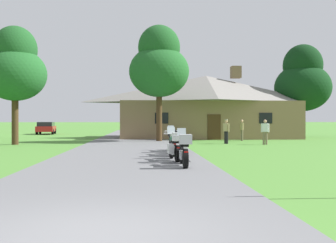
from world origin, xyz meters
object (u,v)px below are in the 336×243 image
at_px(bystander_tan_shirt_near_lodge, 242,129).
at_px(bystander_tan_shirt_beside_signpost, 226,130).
at_px(bystander_white_shirt_by_tree, 265,131).
at_px(tree_left_near, 15,67).
at_px(motorcycle_black_nearest_to_camera, 184,150).
at_px(tree_by_lodge_front, 159,65).
at_px(motorcycle_black_third_in_row, 173,143).
at_px(parked_red_suv_far_left, 46,127).
at_px(motorcycle_green_second_in_row, 175,147).
at_px(tree_right_of_lodge, 303,81).
at_px(motorcycle_white_farthest_in_row, 171,140).

height_order(bystander_tan_shirt_near_lodge, bystander_tan_shirt_beside_signpost, bystander_tan_shirt_beside_signpost).
height_order(bystander_tan_shirt_near_lodge, bystander_white_shirt_by_tree, same).
distance_m(bystander_tan_shirt_near_lodge, tree_left_near, 17.38).
bearing_deg(bystander_tan_shirt_near_lodge, motorcycle_black_nearest_to_camera, 160.81).
bearing_deg(tree_by_lodge_front, motorcycle_black_third_in_row, -89.47).
height_order(bystander_white_shirt_by_tree, parked_red_suv_far_left, bystander_white_shirt_by_tree).
xyz_separation_m(bystander_tan_shirt_near_lodge, tree_left_near, (-16.35, -4.12, 4.23)).
xyz_separation_m(motorcycle_green_second_in_row, tree_right_of_lodge, (13.88, 22.04, 4.73)).
bearing_deg(motorcycle_black_third_in_row, bystander_white_shirt_by_tree, 49.91).
relative_size(bystander_white_shirt_by_tree, tree_left_near, 0.21).
distance_m(motorcycle_green_second_in_row, tree_by_lodge_front, 15.82).
bearing_deg(motorcycle_black_nearest_to_camera, tree_left_near, 126.13).
xyz_separation_m(motorcycle_white_farthest_in_row, parked_red_suv_far_left, (-12.52, 26.87, 0.16)).
relative_size(motorcycle_green_second_in_row, tree_right_of_lodge, 0.24).
height_order(motorcycle_black_nearest_to_camera, tree_right_of_lodge, tree_right_of_lodge).
xyz_separation_m(motorcycle_white_farthest_in_row, tree_by_lodge_front, (-0.23, 10.21, 5.20)).
height_order(motorcycle_green_second_in_row, bystander_white_shirt_by_tree, bystander_white_shirt_by_tree).
bearing_deg(motorcycle_white_farthest_in_row, motorcycle_black_nearest_to_camera, -88.52).
distance_m(motorcycle_green_second_in_row, motorcycle_white_farthest_in_row, 4.73).
height_order(bystander_tan_shirt_near_lodge, tree_left_near, tree_left_near).
bearing_deg(motorcycle_black_nearest_to_camera, parked_red_suv_far_left, 110.84).
distance_m(motorcycle_green_second_in_row, bystander_tan_shirt_beside_signpost, 12.83).
relative_size(motorcycle_black_third_in_row, bystander_tan_shirt_beside_signpost, 1.24).
bearing_deg(motorcycle_black_nearest_to_camera, bystander_tan_shirt_beside_signpost, 73.11).
bearing_deg(tree_right_of_lodge, parked_red_suv_far_left, 159.99).
height_order(motorcycle_white_farthest_in_row, parked_red_suv_far_left, parked_red_suv_far_left).
bearing_deg(motorcycle_green_second_in_row, tree_by_lodge_front, 84.63).
relative_size(motorcycle_black_nearest_to_camera, motorcycle_black_third_in_row, 1.00).
distance_m(motorcycle_green_second_in_row, tree_left_near, 16.07).
relative_size(motorcycle_white_farthest_in_row, tree_by_lodge_front, 0.24).
height_order(motorcycle_black_third_in_row, bystander_tan_shirt_near_lodge, bystander_tan_shirt_near_lodge).
distance_m(tree_by_lodge_front, tree_left_near, 10.22).
relative_size(motorcycle_green_second_in_row, motorcycle_white_farthest_in_row, 1.00).
relative_size(motorcycle_white_farthest_in_row, parked_red_suv_far_left, 0.44).
relative_size(motorcycle_green_second_in_row, tree_by_lodge_front, 0.24).
bearing_deg(motorcycle_green_second_in_row, parked_red_suv_far_left, 105.77).
height_order(tree_right_of_lodge, parked_red_suv_far_left, tree_right_of_lodge).
bearing_deg(bystander_tan_shirt_near_lodge, tree_right_of_lodge, -50.05).
relative_size(tree_by_lodge_front, tree_right_of_lodge, 1.00).
relative_size(motorcycle_black_third_in_row, bystander_tan_shirt_near_lodge, 1.25).
height_order(motorcycle_black_third_in_row, parked_red_suv_far_left, parked_red_suv_far_left).
bearing_deg(tree_right_of_lodge, bystander_tan_shirt_beside_signpost, -133.17).
bearing_deg(bystander_white_shirt_by_tree, parked_red_suv_far_left, -22.14).
relative_size(motorcycle_black_third_in_row, tree_by_lodge_front, 0.24).
xyz_separation_m(bystander_tan_shirt_near_lodge, tree_right_of_lodge, (7.32, 6.02, 4.41)).
bearing_deg(bystander_tan_shirt_beside_signpost, parked_red_suv_far_left, -173.94).
height_order(motorcycle_green_second_in_row, bystander_tan_shirt_beside_signpost, bystander_tan_shirt_beside_signpost).
distance_m(bystander_tan_shirt_beside_signpost, tree_by_lodge_front, 7.27).
relative_size(tree_left_near, parked_red_suv_far_left, 1.65).
relative_size(motorcycle_green_second_in_row, bystander_tan_shirt_near_lodge, 1.25).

